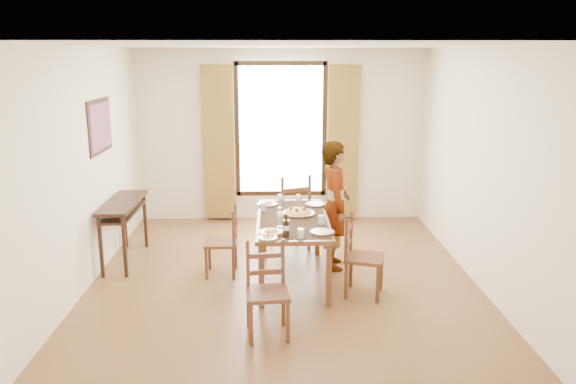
{
  "coord_description": "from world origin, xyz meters",
  "views": [
    {
      "loc": [
        -0.1,
        -6.3,
        2.62
      ],
      "look_at": [
        0.06,
        0.22,
        1.0
      ],
      "focal_mm": 35.0,
      "sensor_mm": 36.0,
      "label": 1
    }
  ],
  "objects_px": {
    "console_table": "(123,210)",
    "man": "(335,205)",
    "dining_table": "(293,223)",
    "pasta_platter": "(298,210)"
  },
  "relations": [
    {
      "from": "dining_table",
      "to": "pasta_platter",
      "type": "height_order",
      "value": "pasta_platter"
    },
    {
      "from": "man",
      "to": "pasta_platter",
      "type": "height_order",
      "value": "man"
    },
    {
      "from": "dining_table",
      "to": "man",
      "type": "distance_m",
      "value": 0.66
    },
    {
      "from": "console_table",
      "to": "dining_table",
      "type": "bearing_deg",
      "value": -16.45
    },
    {
      "from": "dining_table",
      "to": "man",
      "type": "height_order",
      "value": "man"
    },
    {
      "from": "pasta_platter",
      "to": "dining_table",
      "type": "bearing_deg",
      "value": -118.71
    },
    {
      "from": "console_table",
      "to": "man",
      "type": "bearing_deg",
      "value": -5.65
    },
    {
      "from": "console_table",
      "to": "dining_table",
      "type": "relative_size",
      "value": 0.71
    },
    {
      "from": "man",
      "to": "console_table",
      "type": "bearing_deg",
      "value": 83.61
    },
    {
      "from": "console_table",
      "to": "man",
      "type": "relative_size",
      "value": 0.75
    }
  ]
}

